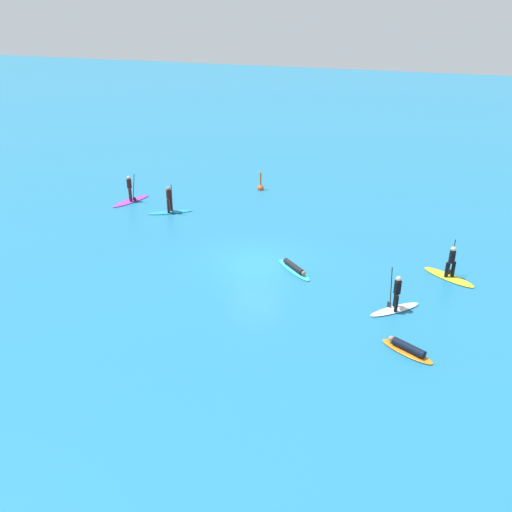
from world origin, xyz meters
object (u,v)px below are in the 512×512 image
(surfer_on_blue_board, at_px, (170,205))
(surfer_on_white_board, at_px, (396,301))
(surfer_on_teal_board, at_px, (294,268))
(surfer_on_yellow_board, at_px, (450,271))
(marker_buoy, at_px, (261,187))
(surfer_on_purple_board, at_px, (130,195))
(surfer_on_orange_board, at_px, (407,349))

(surfer_on_blue_board, xyz_separation_m, surfer_on_white_board, (14.33, -8.54, -0.05))
(surfer_on_white_board, bearing_deg, surfer_on_teal_board, -64.97)
(surfer_on_yellow_board, distance_m, marker_buoy, 15.85)
(surfer_on_white_board, relative_size, surfer_on_purple_board, 0.85)
(marker_buoy, bearing_deg, surfer_on_purple_board, -152.42)
(surfer_on_purple_board, distance_m, marker_buoy, 8.96)
(surfer_on_white_board, bearing_deg, surfer_on_yellow_board, -161.95)
(surfer_on_yellow_board, relative_size, surfer_on_white_board, 1.12)
(surfer_on_orange_board, bearing_deg, surfer_on_yellow_board, -73.88)
(surfer_on_white_board, height_order, marker_buoy, surfer_on_white_board)
(surfer_on_yellow_board, relative_size, marker_buoy, 2.00)
(surfer_on_purple_board, xyz_separation_m, marker_buoy, (7.94, 4.15, -0.24))
(surfer_on_white_board, relative_size, surfer_on_teal_board, 1.05)
(surfer_on_blue_board, relative_size, surfer_on_teal_board, 1.19)
(surfer_on_purple_board, bearing_deg, surfer_on_orange_board, -97.31)
(surfer_on_white_board, bearing_deg, marker_buoy, -92.81)
(surfer_on_orange_board, xyz_separation_m, surfer_on_white_board, (-0.60, 3.21, 0.32))
(surfer_on_teal_board, xyz_separation_m, surfer_on_purple_board, (-12.33, 7.02, 0.30))
(surfer_on_orange_board, distance_m, surfer_on_yellow_board, 7.30)
(surfer_on_blue_board, relative_size, surfer_on_purple_board, 0.97)
(surfer_on_orange_board, bearing_deg, surfer_on_blue_board, -6.12)
(surfer_on_teal_board, relative_size, marker_buoy, 1.70)
(surfer_on_yellow_board, relative_size, surfer_on_blue_board, 0.99)
(surfer_on_teal_board, bearing_deg, marker_buoy, 157.57)
(surfer_on_white_board, relative_size, marker_buoy, 1.78)
(surfer_on_orange_board, height_order, surfer_on_blue_board, surfer_on_blue_board)
(surfer_on_yellow_board, bearing_deg, surfer_on_teal_board, 42.05)
(surfer_on_blue_board, xyz_separation_m, surfer_on_purple_board, (-3.24, 1.19, -0.11))
(surfer_on_blue_board, distance_m, surfer_on_white_board, 16.68)
(surfer_on_orange_board, distance_m, surfer_on_blue_board, 19.00)
(surfer_on_blue_board, bearing_deg, marker_buoy, 23.00)
(surfer_on_orange_board, height_order, surfer_on_white_board, surfer_on_white_board)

